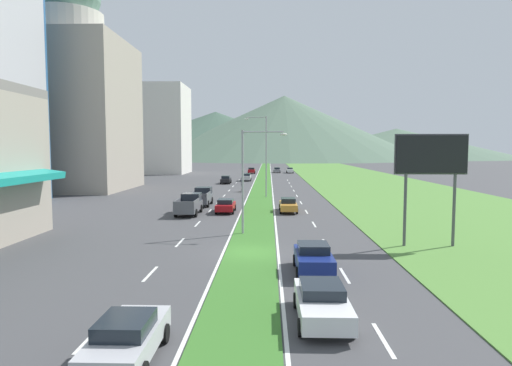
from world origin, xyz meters
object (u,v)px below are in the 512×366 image
Objects in this scene: billboard_roadside at (431,161)px; car_0 at (226,205)px; car_7 at (313,258)px; car_2 at (322,302)px; street_lamp_mid at (264,151)px; car_3 at (290,170)px; car_1 at (288,205)px; pickup_truck_0 at (202,197)px; car_6 at (246,177)px; car_9 at (277,170)px; pickup_truck_1 at (189,204)px; car_8 at (226,180)px; car_5 at (252,170)px; car_4 at (127,338)px; motorcycle_rider at (242,187)px; street_lamp_near at (249,173)px.

billboard_roadside reaches higher than car_0.
car_2 is at bearing -3.03° from car_7.
street_lamp_mid reaches higher than car_3.
pickup_truck_0 is (-9.83, 5.12, 0.24)m from car_1.
car_3 is 0.86× the size of pickup_truck_0.
car_9 is at bearing -12.55° from car_6.
car_6 reaches higher than car_3.
billboard_roadside reaches higher than pickup_truck_1.
car_6 reaches higher than car_0.
billboard_roadside reaches higher than car_8.
street_lamp_mid reaches higher than car_0.
car_2 is (-0.00, -28.91, 0.01)m from car_1.
billboard_roadside is 1.62× the size of car_5.
billboard_roadside is 61.84m from car_6.
pickup_truck_0 is at bearing -179.43° from car_8.
car_3 is (6.38, 59.44, -5.45)m from street_lamp_mid.
car_4 is at bearing -11.24° from car_1.
car_5 reaches higher than car_9.
car_9 is at bearing 179.86° from car_2.
car_5 is at bearing 93.97° from street_lamp_mid.
car_9 reaches higher than car_1.
car_2 is 35.42m from pickup_truck_0.
car_3 is at bearing -20.87° from car_8.
billboard_roadside is 3.78× the size of motorcycle_rider.
car_7 is (3.93, -10.30, -3.95)m from street_lamp_near.
car_2 is 2.20× the size of motorcycle_rider.
car_5 is at bearing -174.65° from car_1.
motorcycle_rider reaches higher than car_7.
car_7 reaches higher than car_8.
street_lamp_mid is at bearing -39.57° from pickup_truck_0.
car_5 is at bearing -175.71° from car_7.
pickup_truck_1 is (0.11, -38.74, 0.23)m from car_8.
car_5 reaches higher than car_6.
car_6 reaches higher than car_9.
billboard_roadside reaches higher than motorcycle_rider.
car_8 reaches higher than car_1.
car_1 is 0.98× the size of car_8.
car_5 is (-6.60, 99.44, 0.05)m from car_2.
pickup_truck_0 is (-9.82, 34.03, 0.24)m from car_2.
street_lamp_near is at bearing -177.90° from car_5.
car_0 is 29.06m from car_2.
car_7 is 0.76× the size of pickup_truck_1.
car_0 is (-15.21, 15.44, -5.04)m from billboard_roadside.
street_lamp_mid reaches higher than car_7.
car_0 is 0.79× the size of pickup_truck_0.
street_lamp_near is at bearing -165.69° from car_0.
car_8 is (-10.49, 59.15, -0.03)m from car_7.
car_3 is at bearing -75.44° from car_5.
car_5 is at bearing -2.82° from pickup_truck_0.
billboard_roadside is 1.85× the size of car_7.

